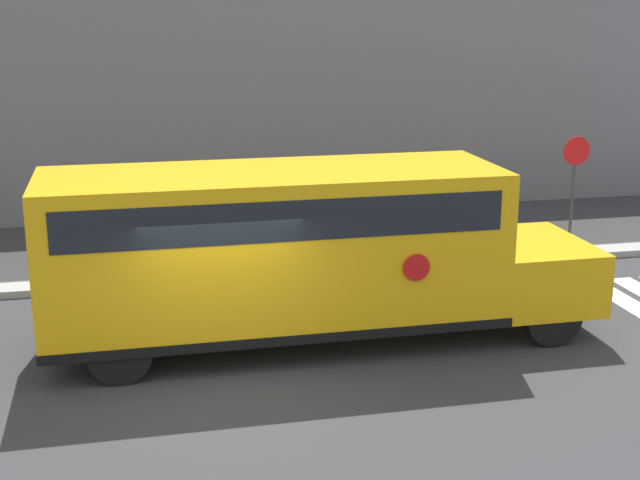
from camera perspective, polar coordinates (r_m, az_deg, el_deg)
name	(u,v)px	position (r m, az deg, el deg)	size (l,w,h in m)	color
ground_plane	(227,385)	(13.93, -5.97, -9.21)	(60.00, 60.00, 0.00)	#333335
sidewalk_strip	(192,263)	(19.99, -8.20, -1.44)	(44.00, 3.00, 0.15)	#9E9E99
building_backdrop	(166,37)	(25.68, -9.81, 12.66)	(32.00, 4.00, 9.43)	slate
school_bus	(294,246)	(14.96, -1.65, -0.37)	(9.42, 2.57, 3.02)	#EAA80F
stop_sign	(574,178)	(21.12, 15.95, 3.81)	(0.65, 0.10, 2.75)	#38383A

